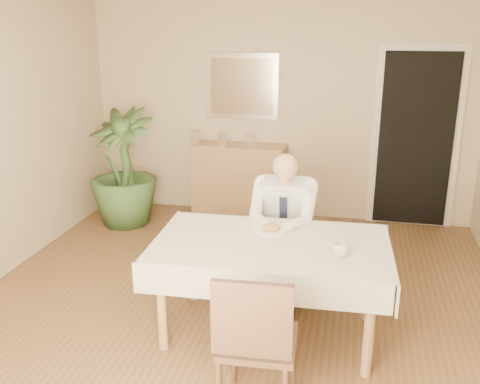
% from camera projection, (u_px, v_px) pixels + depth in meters
% --- Properties ---
extents(room, '(5.00, 5.02, 2.60)m').
position_uv_depth(room, '(230.00, 161.00, 3.93)').
color(room, brown).
rests_on(room, ground).
extents(window, '(1.34, 0.04, 1.44)m').
position_uv_depth(window, '(36.00, 316.00, 1.59)').
color(window, silver).
rests_on(window, room).
extents(doorway, '(0.96, 0.07, 2.10)m').
position_uv_depth(doorway, '(415.00, 141.00, 5.99)').
color(doorway, silver).
rests_on(doorway, ground).
extents(mirror, '(0.86, 0.04, 0.76)m').
position_uv_depth(mirror, '(242.00, 86.00, 6.24)').
color(mirror, silver).
rests_on(mirror, room).
extents(dining_table, '(1.76, 1.09, 0.75)m').
position_uv_depth(dining_table, '(271.00, 253.00, 3.90)').
color(dining_table, '#A57F51').
rests_on(dining_table, ground).
extents(chair_far, '(0.46, 0.47, 0.88)m').
position_uv_depth(chair_far, '(286.00, 231.00, 4.77)').
color(chair_far, '#472F1D').
rests_on(chair_far, ground).
extents(chair_near, '(0.47, 0.47, 0.96)m').
position_uv_depth(chair_near, '(255.00, 338.00, 3.08)').
color(chair_near, '#472F1D').
rests_on(chair_near, ground).
extents(seated_man, '(0.48, 0.72, 1.24)m').
position_uv_depth(seated_man, '(282.00, 221.00, 4.45)').
color(seated_man, white).
rests_on(seated_man, ground).
extents(plate, '(0.26, 0.26, 0.02)m').
position_uv_depth(plate, '(271.00, 230.00, 4.09)').
color(plate, white).
rests_on(plate, dining_table).
extents(food, '(0.14, 0.14, 0.06)m').
position_uv_depth(food, '(271.00, 227.00, 4.08)').
color(food, '#96663C').
rests_on(food, dining_table).
extents(knife, '(0.01, 0.13, 0.01)m').
position_uv_depth(knife, '(275.00, 231.00, 4.02)').
color(knife, silver).
rests_on(knife, dining_table).
extents(fork, '(0.01, 0.13, 0.01)m').
position_uv_depth(fork, '(265.00, 230.00, 4.03)').
color(fork, silver).
rests_on(fork, dining_table).
extents(coffee_mug, '(0.14, 0.14, 0.09)m').
position_uv_depth(coffee_mug, '(341.00, 249.00, 3.65)').
color(coffee_mug, white).
rests_on(coffee_mug, dining_table).
extents(sideboard, '(1.12, 0.41, 0.89)m').
position_uv_depth(sideboard, '(239.00, 181.00, 6.44)').
color(sideboard, '#A57F51').
rests_on(sideboard, ground).
extents(photo_frame_left, '(0.10, 0.02, 0.14)m').
position_uv_depth(photo_frame_left, '(195.00, 136.00, 6.41)').
color(photo_frame_left, silver).
rests_on(photo_frame_left, sideboard).
extents(photo_frame_center, '(0.10, 0.02, 0.14)m').
position_uv_depth(photo_frame_center, '(223.00, 138.00, 6.35)').
color(photo_frame_center, silver).
rests_on(photo_frame_center, sideboard).
extents(photo_frame_right, '(0.10, 0.02, 0.14)m').
position_uv_depth(photo_frame_right, '(250.00, 138.00, 6.32)').
color(photo_frame_right, silver).
rests_on(photo_frame_right, sideboard).
extents(potted_palm, '(0.92, 0.92, 1.35)m').
position_uv_depth(potted_palm, '(123.00, 168.00, 6.12)').
color(potted_palm, '#335026').
rests_on(potted_palm, ground).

